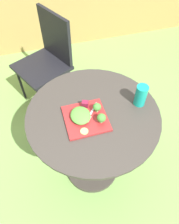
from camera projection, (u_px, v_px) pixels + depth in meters
ground_plane at (92, 167)px, 1.88m from camera, size 12.00×12.00×0.00m
patio_table at (93, 140)px, 1.53m from camera, size 0.81×0.81×0.76m
patio_chair at (48, 55)px, 2.02m from camera, size 0.59×0.59×0.90m
salad_plate at (86, 118)px, 1.26m from camera, size 0.25×0.25×0.01m
drinking_glass at (140, 96)px, 1.30m from camera, size 0.07×0.07×0.14m
fork at (91, 114)px, 1.27m from camera, size 0.11×0.13×0.00m
lettuce_mound at (80, 115)px, 1.24m from camera, size 0.12×0.13×0.04m
broccoli_floret_0 at (101, 118)px, 1.21m from camera, size 0.05×0.05×0.06m
broccoli_floret_1 at (97, 108)px, 1.25m from camera, size 0.05×0.05×0.06m
cucumber_slice_0 at (84, 131)px, 1.19m from camera, size 0.04×0.04×0.01m
beet_chunk_0 at (85, 104)px, 1.29m from camera, size 0.05×0.04×0.04m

